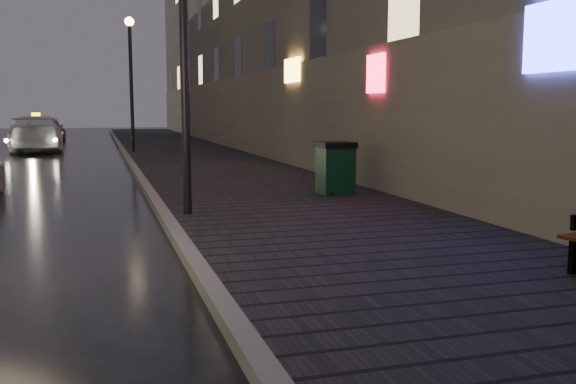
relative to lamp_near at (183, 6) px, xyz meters
The scene contains 8 objects.
sidewalk 15.52m from the lamp_near, 82.22° to the left, with size 4.60×58.00×0.15m, color black.
curb 15.39m from the lamp_near, 91.34° to the left, with size 0.20×58.00×0.15m, color slate.
building_near 19.94m from the lamp_near, 74.55° to the left, with size 1.80×50.00×13.00m, color #605B54.
lamp_near is the anchor object (origin of this frame).
lamp_far 16.00m from the lamp_near, 90.00° to the left, with size 0.36×0.36×5.28m.
trash_bin 4.58m from the lamp_near, 27.00° to the left, with size 0.69×0.69×1.06m.
taxi_mid 19.97m from the lamp_near, 101.33° to the left, with size 2.17×5.33×1.55m, color white.
car_far 28.77m from the lamp_near, 98.16° to the left, with size 1.60×3.99×1.36m, color gray.
Camera 1 is at (0.45, -4.51, 1.89)m, focal length 40.00 mm.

